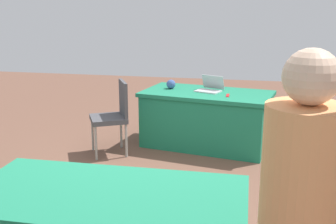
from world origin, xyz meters
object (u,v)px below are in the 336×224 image
Objects in this scene: table_foreground at (207,119)px; chair_aisle at (114,113)px; laptop_silver at (210,88)px; yarn_ball at (171,84)px; scissors_red at (228,95)px.

table_foreground is 1.27m from chair_aisle.
laptop_silver reaches higher than chair_aisle.
yarn_ball is (0.52, -0.12, 0.43)m from table_foreground.
table_foreground is 0.51m from scissors_red.
yarn_ball reaches higher than table_foreground.
scissors_red is at bearing 159.29° from yarn_ball.
scissors_red is (-0.29, 0.18, 0.38)m from table_foreground.
yarn_ball is 0.86m from scissors_red.
laptop_silver is (-0.03, -0.06, 0.41)m from table_foreground.
laptop_silver is at bearing -114.71° from table_foreground.
chair_aisle is 2.37× the size of laptop_silver.
chair_aisle is 5.26× the size of scissors_red.
yarn_ball is at bearing -110.95° from scissors_red.
yarn_ball is at bearing -69.57° from chair_aisle.
yarn_ball is at bearing 13.71° from laptop_silver.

